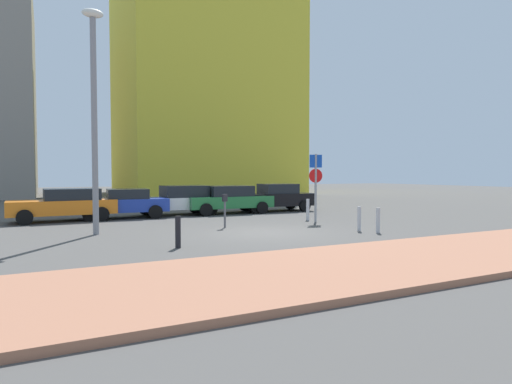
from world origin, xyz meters
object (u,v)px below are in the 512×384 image
object	(u,v)px
parked_car_blue	(123,203)
traffic_bollard_mid	(378,220)
parked_car_black	(275,197)
traffic_bollard_edge	(178,232)
parking_sign_post	(316,179)
parked_car_white	(180,200)
parking_meter	(225,206)
traffic_bollard_far	(308,210)
traffic_bollard_near	(359,219)
parked_car_green	(229,199)
parked_car_orange	(65,204)
street_lamp	(94,104)

from	to	relation	value
parked_car_blue	traffic_bollard_mid	bearing A→B (deg)	-51.46
parked_car_black	traffic_bollard_edge	world-z (taller)	parked_car_black
parking_sign_post	parked_car_black	bearing A→B (deg)	79.09
parked_car_white	traffic_bollard_mid	bearing A→B (deg)	-65.19
parked_car_black	parking_meter	size ratio (longest dim) A/B	3.36
traffic_bollard_far	traffic_bollard_edge	bearing A→B (deg)	-148.58
parked_car_blue	traffic_bollard_mid	size ratio (longest dim) A/B	4.83
traffic_bollard_mid	traffic_bollard_far	size ratio (longest dim) A/B	0.92
traffic_bollard_far	traffic_bollard_edge	world-z (taller)	traffic_bollard_far
parking_sign_post	traffic_bollard_near	bearing A→B (deg)	-93.16
parked_car_green	traffic_bollard_mid	size ratio (longest dim) A/B	5.13
parked_car_white	parked_car_green	xyz separation A→B (m)	(2.52, -0.40, -0.01)
parked_car_green	parked_car_black	distance (m)	2.85
parking_sign_post	traffic_bollard_edge	bearing A→B (deg)	-153.16
parked_car_blue	parking_sign_post	bearing A→B (deg)	-37.22
parking_meter	traffic_bollard_near	bearing A→B (deg)	-37.33
parking_sign_post	traffic_bollard_far	bearing A→B (deg)	79.58
parked_car_orange	traffic_bollard_mid	bearing A→B (deg)	-42.57
parked_car_white	traffic_bollard_far	bearing A→B (deg)	-48.45
parked_car_orange	parked_car_white	bearing A→B (deg)	6.24
parked_car_green	parked_car_black	world-z (taller)	parked_car_black
traffic_bollard_near	traffic_bollard_mid	bearing A→B (deg)	-65.79
parked_car_orange	traffic_bollard_mid	world-z (taller)	parked_car_orange
street_lamp	parked_car_blue	bearing A→B (deg)	71.77
parked_car_black	traffic_bollard_edge	distance (m)	12.26
parked_car_black	street_lamp	bearing A→B (deg)	-151.92
parked_car_green	parking_meter	bearing A→B (deg)	-113.99
traffic_bollard_edge	traffic_bollard_mid	bearing A→B (deg)	-1.01
street_lamp	parked_car_orange	bearing A→B (deg)	98.77
parked_car_orange	parked_car_green	distance (m)	7.89
parked_car_green	street_lamp	world-z (taller)	street_lamp
parked_car_white	traffic_bollard_edge	size ratio (longest dim) A/B	4.76
parked_car_blue	parked_car_black	distance (m)	8.24
traffic_bollard_mid	parking_meter	bearing A→B (deg)	139.22
parked_car_green	traffic_bollard_mid	distance (m)	9.38
parked_car_white	street_lamp	xyz separation A→B (m)	(-4.58, -5.63, 3.68)
street_lamp	parked_car_black	bearing A→B (deg)	28.08
traffic_bollard_near	traffic_bollard_far	size ratio (longest dim) A/B	0.93
parking_meter	street_lamp	xyz separation A→B (m)	(-4.68, 0.22, 3.61)
parked_car_orange	traffic_bollard_far	world-z (taller)	parked_car_orange
parked_car_orange	parked_car_white	size ratio (longest dim) A/B	1.03
parked_car_blue	traffic_bollard_mid	distance (m)	11.72
parking_meter	parked_car_blue	bearing A→B (deg)	118.69
parked_car_orange	traffic_bollard_near	distance (m)	12.64
parked_car_blue	traffic_bollard_near	bearing A→B (deg)	-50.53
parking_sign_post	traffic_bollard_mid	distance (m)	3.97
parked_car_white	traffic_bollard_near	xyz separation A→B (m)	(4.13, -8.92, -0.33)
traffic_bollard_near	parked_car_white	bearing A→B (deg)	114.86
parked_car_orange	traffic_bollard_near	world-z (taller)	parked_car_orange
parked_car_black	parked_car_green	bearing A→B (deg)	-178.22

